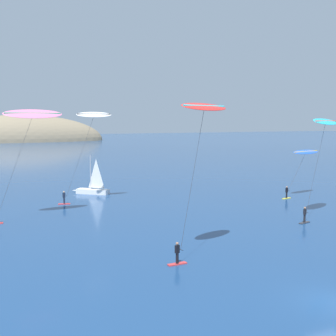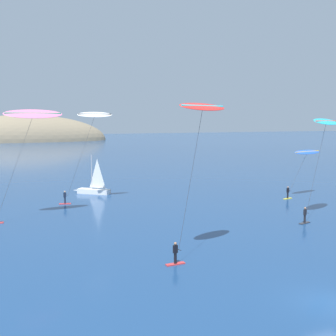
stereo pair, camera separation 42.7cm
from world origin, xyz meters
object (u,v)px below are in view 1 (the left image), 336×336
object	(u,v)px
kitesurfer_blue	(304,156)
kitesurfer_cyan	(324,128)
kitesurfer_white	(91,124)
kitesurfer_pink	(31,120)
kitesurfer_red	(202,119)
sailboat_near	(91,189)

from	to	relation	value
kitesurfer_blue	kitesurfer_cyan	bearing A→B (deg)	-123.88
kitesurfer_blue	kitesurfer_white	distance (m)	29.82
kitesurfer_white	kitesurfer_pink	xyz separation A→B (m)	(-8.18, -7.06, 0.49)
kitesurfer_blue	kitesurfer_cyan	xyz separation A→B (m)	(-7.40, -11.02, 4.13)
kitesurfer_red	kitesurfer_white	distance (m)	25.59
kitesurfer_white	kitesurfer_cyan	size ratio (longest dim) A/B	1.08
kitesurfer_cyan	kitesurfer_blue	bearing A→B (deg)	56.12
kitesurfer_blue	kitesurfer_white	bearing A→B (deg)	164.44
kitesurfer_blue	kitesurfer_white	size ratio (longest dim) A/B	0.62
sailboat_near	kitesurfer_pink	world-z (taller)	kitesurfer_pink
kitesurfer_red	kitesurfer_cyan	xyz separation A→B (m)	(18.77, 6.56, -0.98)
sailboat_near	kitesurfer_pink	xyz separation A→B (m)	(-9.58, -13.35, 10.08)
sailboat_near	kitesurfer_red	distance (m)	33.38
kitesurfer_pink	kitesurfer_cyan	xyz separation A→B (m)	(29.18, -11.87, -0.85)
kitesurfer_red	kitesurfer_cyan	distance (m)	19.91
kitesurfer_red	kitesurfer_cyan	bearing A→B (deg)	19.25
kitesurfer_blue	kitesurfer_pink	world-z (taller)	kitesurfer_pink
sailboat_near	kitesurfer_red	size ratio (longest dim) A/B	0.47
kitesurfer_red	kitesurfer_pink	world-z (taller)	kitesurfer_red
kitesurfer_cyan	kitesurfer_red	bearing A→B (deg)	-160.75
kitesurfer_red	kitesurfer_white	world-z (taller)	kitesurfer_red
kitesurfer_pink	kitesurfer_red	bearing A→B (deg)	-60.54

